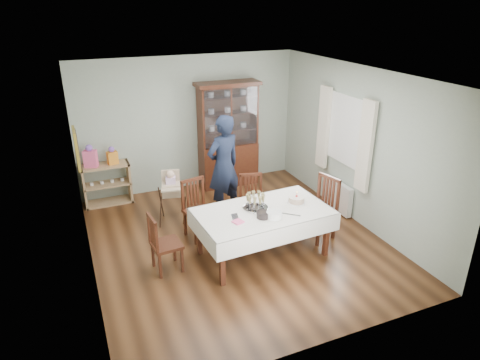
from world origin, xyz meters
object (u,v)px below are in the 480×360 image
chair_far_right (252,212)px  chair_end_right (318,220)px  woman (223,166)px  gift_bag_pink (90,157)px  birthday_cake (297,200)px  champagne_tray (255,204)px  dining_table (262,232)px  chair_end_left (166,254)px  high_chair (172,201)px  chair_far_left (199,220)px  sideboard (107,184)px  china_cabinet (228,133)px  gift_bag_orange (112,156)px

chair_far_right → chair_end_right: chair_end_right is taller
woman → gift_bag_pink: size_ratio=4.33×
birthday_cake → chair_end_right: bearing=9.8°
champagne_tray → gift_bag_pink: 3.42m
dining_table → chair_end_left: bearing=173.3°
dining_table → woman: bearing=91.9°
birthday_cake → chair_far_right: bearing=113.1°
gift_bag_pink → chair_far_right: bearing=-37.9°
birthday_cake → woman: bearing=113.4°
high_chair → gift_bag_pink: 1.78m
chair_far_left → high_chair: (-0.27, 0.71, 0.08)m
dining_table → woman: (-0.05, 1.53, 0.55)m
woman → sideboard: bearing=-51.5°
chair_far_left → chair_far_right: 0.96m
chair_end_right → woman: size_ratio=0.56×
chair_end_left → champagne_tray: champagne_tray is taller
china_cabinet → champagne_tray: size_ratio=5.53×
chair_far_left → chair_far_right: chair_far_left is taller
chair_far_left → gift_bag_orange: gift_bag_orange is taller
birthday_cake → gift_bag_pink: 3.92m
high_chair → woman: bearing=8.3°
sideboard → high_chair: size_ratio=0.94×
chair_far_right → chair_end_left: (-1.70, -0.71, -0.01)m
chair_far_right → gift_bag_orange: (-2.04, 1.90, 0.68)m
chair_end_right → birthday_cake: 0.71m
gift_bag_pink → dining_table: bearing=-51.7°
chair_far_left → sideboard: bearing=111.7°
chair_far_left → dining_table: bearing=-63.3°
chair_far_left → chair_end_left: (-0.75, -0.74, -0.02)m
sideboard → gift_bag_pink: size_ratio=2.08×
gift_bag_pink → china_cabinet: bearing=-0.0°
sideboard → chair_far_right: 2.92m
sideboard → chair_end_left: 2.68m
chair_end_right → china_cabinet: bearing=176.4°
chair_end_right → champagne_tray: (-1.16, -0.01, 0.53)m
china_cabinet → high_chair: 2.06m
chair_end_right → champagne_tray: 1.28m
china_cabinet → sideboard: size_ratio=2.42×
sideboard → chair_far_right: size_ratio=0.98×
chair_far_right → china_cabinet: bearing=93.7°
china_cabinet → chair_far_right: 2.10m
china_cabinet → champagne_tray: 2.75m
china_cabinet → woman: 1.40m
chair_end_left → birthday_cake: bearing=-99.0°
woman → champagne_tray: bearing=71.2°
chair_end_left → gift_bag_pink: gift_bag_pink is taller
china_cabinet → gift_bag_pink: 2.74m
chair_far_left → chair_end_right: size_ratio=0.94×
chair_far_left → birthday_cake: size_ratio=3.47×
chair_far_right → birthday_cake: size_ratio=3.26×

